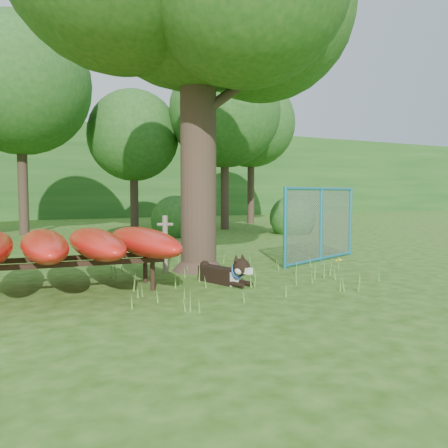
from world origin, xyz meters
name	(u,v)px	position (x,y,z in m)	size (l,w,h in m)	color
ground	(245,290)	(0.00, 0.00, 0.00)	(80.00, 80.00, 0.00)	#234C0F
wooden_post	(165,243)	(-0.69, 2.03, 0.60)	(0.31, 0.14, 1.14)	#6B5F50
kayak_rack	(70,244)	(-2.58, 1.09, 0.77)	(3.12, 3.14, 1.00)	black
husky_dog	(227,273)	(-0.06, 0.55, 0.20)	(0.62, 1.24, 0.57)	black
fence_section	(321,224)	(3.07, 1.93, 0.86)	(2.78, 1.11, 2.87)	teal
wildflower_clump	(339,261)	(2.57, 0.71, 0.20)	(0.12, 0.10, 0.25)	#589C33
bg_tree_b	(20,85)	(-3.00, 12.00, 5.61)	(5.20, 5.20, 8.22)	#34251C
bg_tree_c	(133,136)	(1.50, 13.00, 4.11)	(4.00, 4.00, 6.12)	#34251C
bg_tree_d	(225,112)	(5.00, 11.00, 5.08)	(4.80, 4.80, 7.50)	#34251C
bg_tree_e	(251,124)	(8.00, 14.00, 5.23)	(4.60, 4.60, 7.55)	#34251C
shrub_right	(292,234)	(6.50, 8.00, 0.00)	(1.80, 1.80, 1.80)	#1F511A
shrub_mid	(176,236)	(2.00, 9.00, 0.00)	(1.80, 1.80, 1.80)	#1F511A
wooded_hillside	(62,174)	(0.00, 28.00, 3.00)	(80.00, 12.00, 6.00)	#1F511A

